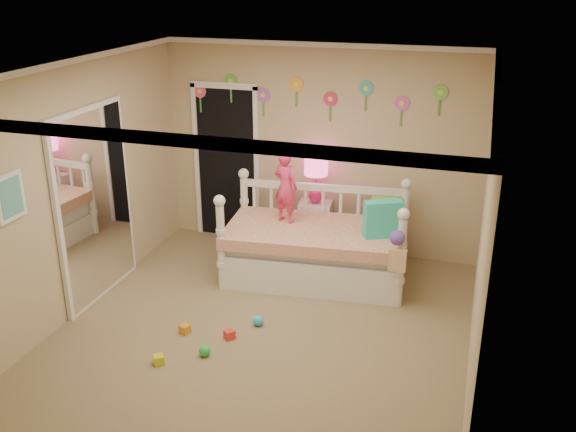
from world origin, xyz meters
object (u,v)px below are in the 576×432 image
(child, at_px, (286,187))
(nightstand, at_px, (315,227))
(table_lamp, at_px, (316,170))
(daybed, at_px, (316,233))

(child, xyz_separation_m, nightstand, (0.20, 0.61, -0.72))
(child, relative_size, table_lamp, 1.33)
(daybed, xyz_separation_m, child, (-0.39, 0.08, 0.49))
(child, bearing_deg, table_lamp, -89.36)
(nightstand, relative_size, table_lamp, 1.04)
(nightstand, bearing_deg, child, -113.75)
(child, distance_m, nightstand, 0.97)
(daybed, height_order, nightstand, daybed)
(child, distance_m, table_lamp, 0.64)
(nightstand, xyz_separation_m, table_lamp, (0.00, 0.00, 0.76))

